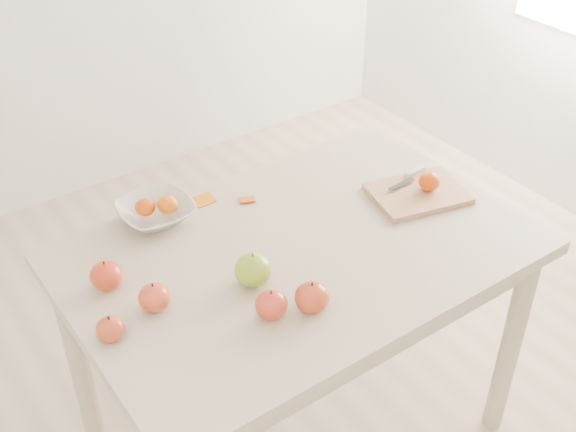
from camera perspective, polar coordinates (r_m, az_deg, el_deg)
ground at (r=2.43m, az=0.71°, el=-16.55°), size 3.50×3.50×0.00m
table at (r=1.96m, az=0.85°, el=-4.72°), size 1.20×0.80×0.75m
cutting_board at (r=2.12m, az=10.22°, el=1.75°), size 0.30×0.25×0.02m
board_tangerine at (r=2.11m, az=11.09°, el=2.71°), size 0.06×0.06×0.05m
fruit_bowl at (r=2.01m, az=-10.39°, el=0.32°), size 0.20×0.20×0.05m
bowl_tangerine_near at (r=2.00m, az=-11.22°, el=0.71°), size 0.06×0.06×0.05m
bowl_tangerine_far at (r=2.00m, az=-9.50°, el=0.92°), size 0.06×0.06×0.05m
orange_peel_a at (r=2.08m, az=-6.69°, el=1.18°), size 0.06×0.05×0.01m
orange_peel_b at (r=2.07m, az=-3.24°, el=1.25°), size 0.06×0.05×0.01m
paring_knife at (r=2.18m, az=9.86°, el=3.34°), size 0.17×0.05×0.01m
apple_green at (r=1.76m, az=-2.78°, el=-4.25°), size 0.09×0.09×0.08m
apple_red_e at (r=1.69m, az=1.90°, el=-6.43°), size 0.08×0.08×0.07m
apple_red_a at (r=1.80m, az=-14.17°, el=-4.58°), size 0.08×0.08×0.07m
apple_red_b at (r=1.72m, az=-10.51°, el=-6.33°), size 0.08×0.08×0.07m
apple_red_c at (r=1.67m, az=-1.32°, el=-7.01°), size 0.08×0.08×0.07m
apple_red_d at (r=1.67m, az=-13.85°, el=-8.66°), size 0.07×0.07×0.06m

